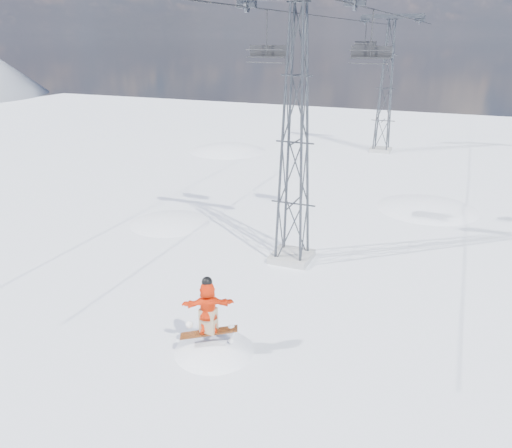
% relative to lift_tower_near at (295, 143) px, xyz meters
% --- Properties ---
extents(ground, '(120.00, 120.00, 0.00)m').
position_rel_lift_tower_near_xyz_m(ground, '(-0.80, -8.00, -5.47)').
color(ground, white).
rests_on(ground, ground).
extents(snow_terrain, '(39.00, 37.00, 22.00)m').
position_rel_lift_tower_near_xyz_m(snow_terrain, '(-5.57, 13.24, -15.06)').
color(snow_terrain, white).
rests_on(snow_terrain, ground).
extents(lift_tower_near, '(5.20, 1.80, 11.43)m').
position_rel_lift_tower_near_xyz_m(lift_tower_near, '(0.00, 0.00, 0.00)').
color(lift_tower_near, '#999999').
rests_on(lift_tower_near, ground).
extents(lift_tower_far, '(5.20, 1.80, 11.43)m').
position_rel_lift_tower_near_xyz_m(lift_tower_far, '(0.00, 25.00, 0.00)').
color(lift_tower_far, '#999999').
rests_on(lift_tower_far, ground).
extents(haul_cables, '(4.46, 51.00, 0.06)m').
position_rel_lift_tower_near_xyz_m(haul_cables, '(0.00, 11.50, 5.38)').
color(haul_cables, black).
rests_on(haul_cables, ground).
extents(snowboarder_jump, '(4.40, 4.40, 6.79)m').
position_rel_lift_tower_near_xyz_m(snowboarder_jump, '(-0.08, -7.81, -7.09)').
color(snowboarder_jump, white).
rests_on(snowboarder_jump, ground).
extents(lift_chair_near, '(1.83, 0.52, 2.26)m').
position_rel_lift_tower_near_xyz_m(lift_chair_near, '(-2.20, 2.33, 3.57)').
color(lift_chair_near, '#232326').
rests_on(lift_chair_near, ground).
extents(lift_chair_mid, '(1.86, 0.53, 2.31)m').
position_rel_lift_tower_near_xyz_m(lift_chair_mid, '(2.20, 4.03, 3.54)').
color(lift_chair_mid, '#232326').
rests_on(lift_chair_mid, ground).
extents(lift_chair_far, '(1.89, 0.54, 2.34)m').
position_rel_lift_tower_near_xyz_m(lift_chair_far, '(-2.20, 25.72, 3.51)').
color(lift_chair_far, '#232326').
rests_on(lift_chair_far, ground).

